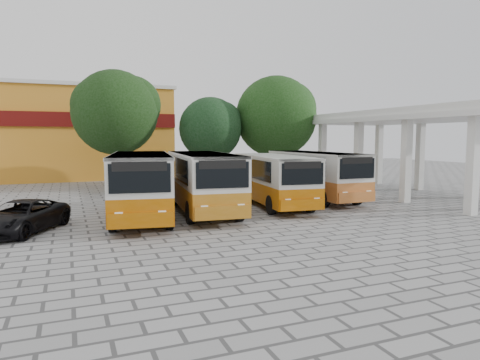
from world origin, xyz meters
name	(u,v)px	position (x,y,z in m)	size (l,w,h in m)	color
ground	(301,217)	(0.00, 0.00, 0.00)	(90.00, 90.00, 0.00)	gray
terminal_shelter	(415,118)	(10.50, 4.00, 4.91)	(6.80, 15.80, 5.40)	silver
shophouse_block	(56,133)	(-11.00, 25.99, 4.16)	(20.40, 10.40, 8.30)	orange
bus_far_left	(141,181)	(-6.95, 2.46, 1.72)	(3.79, 8.56, 2.97)	#AC5600
bus_centre_left	(203,178)	(-3.86, 2.88, 1.70)	(3.31, 8.36, 2.93)	#AB6913
bus_centre_right	(274,177)	(0.28, 3.44, 1.59)	(3.14, 7.82, 2.74)	#BA5D00
bus_far_right	(316,172)	(3.62, 4.63, 1.64)	(2.46, 7.88, 2.84)	#B66225
tree_left	(116,110)	(-6.72, 14.50, 5.67)	(6.28, 5.98, 8.47)	#402C10
tree_middle	(211,127)	(0.05, 13.62, 4.54)	(4.92, 4.69, 6.73)	black
tree_right	(277,114)	(5.39, 13.32, 5.56)	(6.69, 6.37, 8.53)	black
parked_car	(20,217)	(-11.80, 1.23, 0.63)	(2.08, 4.50, 1.25)	black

